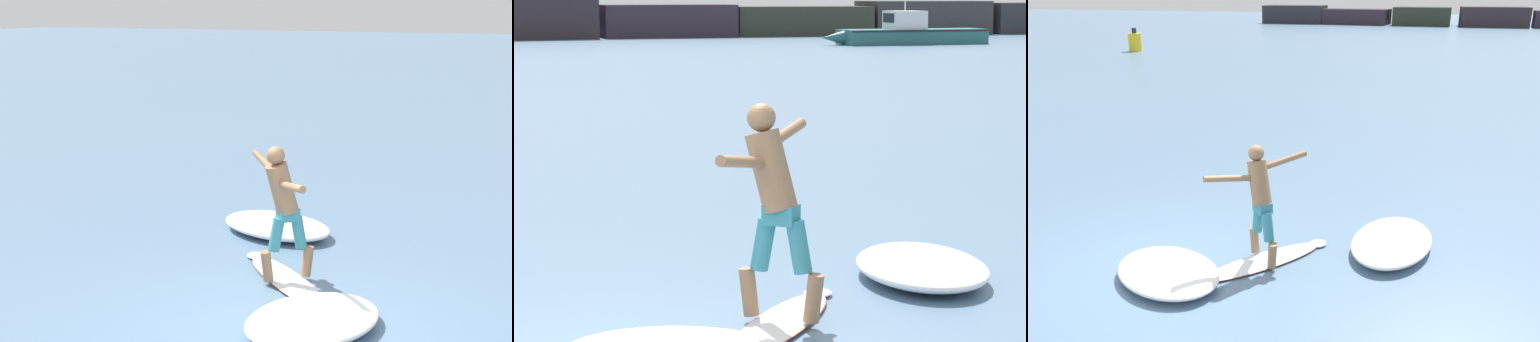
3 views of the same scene
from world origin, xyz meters
The scene contains 5 objects.
ground_plane centered at (0.00, 0.00, 0.00)m, with size 200.00×200.00×0.00m, color slate.
surfboard centered at (1.45, 0.74, 0.03)m, with size 1.62×1.94×0.20m.
surfer centered at (1.37, 0.76, 1.09)m, with size 1.15×1.29×1.75m.
wave_foam_at_tail centered at (3.19, 1.78, 0.13)m, with size 1.48×2.03×0.27m.
wave_foam_at_nose centered at (0.32, -0.15, 0.12)m, with size 2.01×1.75×0.25m.
Camera 1 is at (-6.33, -3.12, 3.45)m, focal length 50.00 mm.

